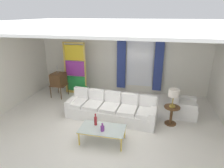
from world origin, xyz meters
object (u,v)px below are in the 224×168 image
(coffee_table, at_px, (102,129))
(armchair_white, at_px, (182,107))
(round_side_table, at_px, (171,114))
(vintage_tv, at_px, (58,80))
(peacock_figurine, at_px, (84,92))
(table_lamp_brass, at_px, (174,94))
(bottle_blue_decanter, at_px, (96,120))
(stained_glass_divider, at_px, (75,70))
(bottle_crystal_tall, at_px, (102,128))
(couch_white_long, at_px, (112,109))

(coffee_table, height_order, armchair_white, armchair_white)
(round_side_table, bearing_deg, vintage_tv, 163.83)
(peacock_figurine, bearing_deg, round_side_table, -22.86)
(coffee_table, relative_size, armchair_white, 1.34)
(coffee_table, xyz_separation_m, table_lamp_brass, (1.85, 1.33, 0.65))
(bottle_blue_decanter, height_order, stained_glass_divider, stained_glass_divider)
(round_side_table, bearing_deg, armchair_white, 58.92)
(armchair_white, xyz_separation_m, stained_glass_divider, (-4.26, 1.10, 0.77))
(bottle_crystal_tall, height_order, vintage_tv, vintage_tv)
(armchair_white, xyz_separation_m, peacock_figurine, (-3.78, 0.76, -0.07))
(peacock_figurine, height_order, table_lamp_brass, table_lamp_brass)
(peacock_figurine, distance_m, round_side_table, 3.67)
(armchair_white, relative_size, table_lamp_brass, 1.57)
(armchair_white, xyz_separation_m, table_lamp_brass, (-0.40, -0.66, 0.74))
(bottle_crystal_tall, relative_size, table_lamp_brass, 0.40)
(couch_white_long, xyz_separation_m, armchair_white, (2.30, 0.65, -0.02))
(bottle_blue_decanter, height_order, peacock_figurine, bottle_blue_decanter)
(stained_glass_divider, xyz_separation_m, peacock_figurine, (0.48, -0.33, -0.84))
(round_side_table, bearing_deg, bottle_blue_decanter, -149.83)
(armchair_white, bearing_deg, couch_white_long, -164.27)
(couch_white_long, height_order, round_side_table, couch_white_long)
(vintage_tv, height_order, armchair_white, vintage_tv)
(bottle_blue_decanter, xyz_separation_m, round_side_table, (2.07, 1.21, -0.19))
(table_lamp_brass, bearing_deg, couch_white_long, 179.52)
(bottle_crystal_tall, relative_size, peacock_figurine, 0.38)
(armchair_white, bearing_deg, stained_glass_divider, 165.58)
(coffee_table, height_order, peacock_figurine, peacock_figurine)
(vintage_tv, distance_m, armchair_white, 4.87)
(coffee_table, height_order, vintage_tv, vintage_tv)
(bottle_blue_decanter, height_order, table_lamp_brass, table_lamp_brass)
(couch_white_long, xyz_separation_m, vintage_tv, (-2.52, 1.26, 0.42))
(bottle_blue_decanter, relative_size, vintage_tv, 0.26)
(coffee_table, bearing_deg, table_lamp_brass, 35.70)
(peacock_figurine, height_order, round_side_table, round_side_table)
(couch_white_long, height_order, vintage_tv, vintage_tv)
(bottle_crystal_tall, bearing_deg, table_lamp_brass, 38.35)
(bottle_blue_decanter, height_order, vintage_tv, vintage_tv)
(couch_white_long, bearing_deg, coffee_table, -88.04)
(coffee_table, bearing_deg, peacock_figurine, 119.03)
(couch_white_long, bearing_deg, bottle_blue_decanter, -98.16)
(armchair_white, distance_m, stained_glass_divider, 4.47)
(couch_white_long, bearing_deg, round_side_table, -0.48)
(peacock_figurine, relative_size, table_lamp_brass, 1.05)
(bottle_blue_decanter, height_order, bottle_crystal_tall, bottle_blue_decanter)
(bottle_crystal_tall, height_order, stained_glass_divider, stained_glass_divider)
(vintage_tv, height_order, peacock_figurine, vintage_tv)
(couch_white_long, bearing_deg, stained_glass_divider, 138.41)
(stained_glass_divider, relative_size, table_lamp_brass, 3.86)
(vintage_tv, xyz_separation_m, table_lamp_brass, (4.41, -1.28, 0.30))
(vintage_tv, distance_m, stained_glass_divider, 0.80)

